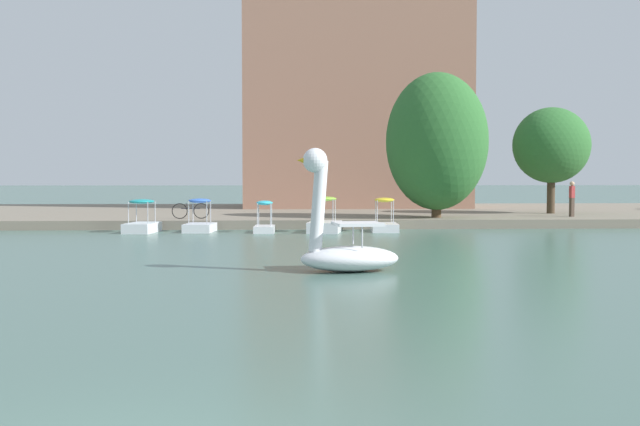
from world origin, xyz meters
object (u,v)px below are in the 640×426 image
at_px(tree_broadleaf_behind_dock, 552,146).
at_px(tree_willow_overhanging, 437,142).
at_px(pedal_boat_teal, 142,222).
at_px(person_on_path, 572,198).
at_px(swan_boat, 344,243).
at_px(pedal_boat_yellow, 384,221).
at_px(pedal_boat_cyan, 265,222).
at_px(pedal_boat_blue, 200,222).
at_px(pedal_boat_lime, 325,222).
at_px(bicycle_parked, 191,211).

xyz_separation_m(tree_broadleaf_behind_dock, tree_willow_overhanging, (-7.20, -4.05, 0.01)).
xyz_separation_m(pedal_boat_teal, tree_willow_overhanging, (13.72, 3.61, 3.71)).
bearing_deg(person_on_path, swan_boat, -125.53).
relative_size(pedal_boat_yellow, pedal_boat_cyan, 1.23).
bearing_deg(tree_broadleaf_behind_dock, pedal_boat_yellow, -143.85).
relative_size(pedal_boat_blue, tree_broadleaf_behind_dock, 0.34).
distance_m(pedal_boat_yellow, pedal_boat_cyan, 5.34).
xyz_separation_m(swan_boat, pedal_boat_cyan, (-2.36, 13.86, -0.28)).
bearing_deg(pedal_boat_lime, pedal_boat_teal, 178.49).
bearing_deg(pedal_boat_blue, pedal_boat_lime, -4.45).
relative_size(pedal_boat_blue, pedal_boat_teal, 0.86).
height_order(pedal_boat_teal, person_on_path, person_on_path).
distance_m(swan_boat, bicycle_parked, 18.23).
height_order(swan_boat, pedal_boat_yellow, swan_boat).
relative_size(pedal_boat_lime, pedal_boat_blue, 1.23).
relative_size(pedal_boat_yellow, person_on_path, 1.20).
distance_m(tree_willow_overhanging, person_on_path, 7.55).
height_order(pedal_boat_yellow, pedal_boat_blue, pedal_boat_yellow).
distance_m(tree_broadleaf_behind_dock, bicycle_parked, 20.01).
bearing_deg(pedal_boat_yellow, tree_willow_overhanging, 48.45).
relative_size(pedal_boat_teal, bicycle_parked, 1.31).
height_order(tree_broadleaf_behind_dock, tree_willow_overhanging, tree_willow_overhanging).
distance_m(pedal_boat_cyan, pedal_boat_blue, 2.90).
height_order(pedal_boat_blue, person_on_path, person_on_path).
distance_m(pedal_boat_lime, tree_willow_overhanging, 7.84).
height_order(pedal_boat_cyan, bicycle_parked, pedal_boat_cyan).
bearing_deg(pedal_boat_cyan, swan_boat, -80.33).
xyz_separation_m(pedal_boat_lime, pedal_boat_cyan, (-2.64, -0.02, 0.02)).
bearing_deg(pedal_boat_cyan, pedal_boat_teal, 177.51).
bearing_deg(tree_broadleaf_behind_dock, swan_boat, -121.27).
height_order(tree_broadleaf_behind_dock, bicycle_parked, tree_broadleaf_behind_dock).
xyz_separation_m(pedal_boat_teal, bicycle_parked, (1.72, 3.13, 0.35)).
xyz_separation_m(pedal_boat_cyan, tree_willow_overhanging, (8.37, 3.84, 3.72)).
bearing_deg(pedal_boat_teal, tree_willow_overhanging, 14.75).
relative_size(pedal_boat_teal, tree_broadleaf_behind_dock, 0.40).
xyz_separation_m(pedal_boat_lime, tree_broadleaf_behind_dock, (12.93, 7.87, 3.73)).
distance_m(swan_boat, tree_broadleaf_behind_dock, 25.68).
bearing_deg(pedal_boat_yellow, pedal_boat_lime, -171.80).
relative_size(tree_willow_overhanging, bicycle_parked, 4.04).
relative_size(pedal_boat_blue, bicycle_parked, 1.13).
bearing_deg(tree_broadleaf_behind_dock, bicycle_parked, -166.71).
relative_size(pedal_boat_yellow, tree_broadleaf_behind_dock, 0.37).
relative_size(pedal_boat_blue, person_on_path, 1.11).
height_order(pedal_boat_teal, tree_broadleaf_behind_dock, tree_broadleaf_behind_dock).
height_order(pedal_boat_cyan, pedal_boat_blue, pedal_boat_blue).
bearing_deg(tree_willow_overhanging, bicycle_parked, -177.68).
bearing_deg(pedal_boat_teal, person_on_path, 11.27).
xyz_separation_m(pedal_boat_lime, pedal_boat_blue, (-5.50, 0.43, 0.00)).
bearing_deg(swan_boat, pedal_boat_yellow, 78.26).
relative_size(swan_boat, pedal_boat_cyan, 1.80).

